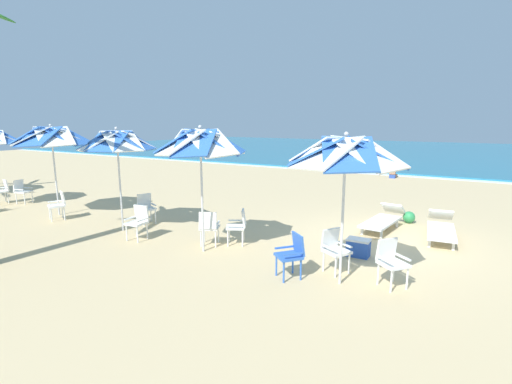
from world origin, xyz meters
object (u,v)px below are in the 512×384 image
object	(u,v)px
plastic_chair_8	(2,190)
sun_lounger_1	(383,219)
plastic_chair_1	(391,260)
sun_lounger_0	(441,228)
beach_umbrella_2	(117,142)
plastic_chair_7	(59,204)
cooler_box	(358,247)
plastic_chair_2	(334,248)
beach_umbrella_3	(51,137)
beach_umbrella_0	(345,154)
plastic_chair_0	(292,253)
beach_umbrella_1	(201,144)
plastic_chair_9	(22,190)
beachgoer_seated	(393,172)
plastic_chair_4	(209,226)
plastic_chair_5	(138,220)
plastic_chair_3	(239,225)
beach_ball	(409,217)
plastic_chair_6	(146,207)

from	to	relation	value
plastic_chair_8	sun_lounger_1	bearing A→B (deg)	15.56
plastic_chair_1	sun_lounger_0	size ratio (longest dim) A/B	0.39
beach_umbrella_2	plastic_chair_7	world-z (taller)	beach_umbrella_2
plastic_chair_7	plastic_chair_8	distance (m)	4.02
cooler_box	plastic_chair_2	bearing A→B (deg)	-99.95
beach_umbrella_3	sun_lounger_0	bearing A→B (deg)	17.71
beach_umbrella_0	plastic_chair_0	size ratio (longest dim) A/B	3.23
beach_umbrella_1	plastic_chair_9	distance (m)	9.16
plastic_chair_9	sun_lounger_1	bearing A→B (deg)	14.88
beachgoer_seated	plastic_chair_4	bearing A→B (deg)	-97.42
beach_umbrella_2	plastic_chair_7	distance (m)	3.26
beach_umbrella_1	plastic_chair_7	size ratio (longest dim) A/B	3.34
plastic_chair_2	beach_umbrella_2	world-z (taller)	beach_umbrella_2
plastic_chair_0	plastic_chair_9	bearing A→B (deg)	174.71
plastic_chair_4	beach_umbrella_2	size ratio (longest dim) A/B	0.31
plastic_chair_5	sun_lounger_0	distance (m)	7.74
plastic_chair_3	plastic_chair_9	world-z (taller)	same
cooler_box	sun_lounger_0	bearing A→B (deg)	57.36
plastic_chair_7	plastic_chair_8	size ratio (longest dim) A/B	1.00
beach_ball	plastic_chair_4	bearing A→B (deg)	-130.00
cooler_box	beachgoer_seated	xyz separation A→B (m)	(-1.52, 12.62, 0.09)
plastic_chair_0	beach_ball	distance (m)	5.49
plastic_chair_7	sun_lounger_1	size ratio (longest dim) A/B	0.39
plastic_chair_5	beach_umbrella_0	bearing A→B (deg)	-0.17
plastic_chair_1	beach_umbrella_1	xyz separation A→B (m)	(-4.09, -0.26, 1.98)
plastic_chair_2	plastic_chair_5	size ratio (longest dim) A/B	1.00
beach_umbrella_0	plastic_chair_1	bearing A→B (deg)	25.45
beach_umbrella_0	plastic_chair_0	bearing A→B (deg)	-168.14
plastic_chair_8	beach_umbrella_2	bearing A→B (deg)	-1.67
plastic_chair_0	beach_umbrella_1	xyz separation A→B (m)	(-2.38, 0.31, 1.98)
plastic_chair_4	beach_umbrella_3	size ratio (longest dim) A/B	0.30
plastic_chair_7	sun_lounger_1	xyz separation A→B (m)	(8.78, 3.92, -0.22)
plastic_chair_8	plastic_chair_9	xyz separation A→B (m)	(0.66, 0.34, 0.00)
plastic_chair_5	plastic_chair_9	size ratio (longest dim) A/B	1.00
plastic_chair_4	plastic_chair_9	size ratio (longest dim) A/B	1.00
plastic_chair_3	plastic_chair_8	world-z (taller)	same
plastic_chair_4	sun_lounger_0	size ratio (longest dim) A/B	0.39
plastic_chair_8	beach_ball	distance (m)	14.09
plastic_chair_2	sun_lounger_0	size ratio (longest dim) A/B	0.39
plastic_chair_6	plastic_chair_8	xyz separation A→B (m)	(-6.59, -0.69, 0.00)
plastic_chair_8	sun_lounger_1	size ratio (longest dim) A/B	0.39
beach_ball	plastic_chair_2	bearing A→B (deg)	-99.31
beach_umbrella_0	plastic_chair_8	xyz separation A→B (m)	(-12.84, 0.52, -1.92)
plastic_chair_7	beach_ball	bearing A→B (deg)	28.09
beach_umbrella_1	sun_lounger_1	size ratio (longest dim) A/B	1.31
beach_umbrella_0	plastic_chair_9	bearing A→B (deg)	175.98
plastic_chair_2	beach_umbrella_3	size ratio (longest dim) A/B	0.30
plastic_chair_0	sun_lounger_0	size ratio (longest dim) A/B	0.39
plastic_chair_0	plastic_chair_4	bearing A→B (deg)	164.43
beach_umbrella_1	beach_umbrella_2	size ratio (longest dim) A/B	1.02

